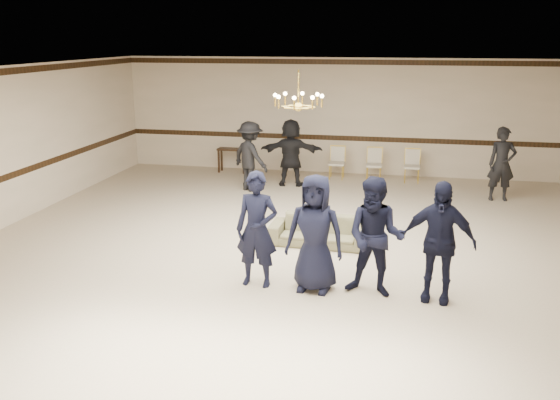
{
  "coord_description": "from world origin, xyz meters",
  "views": [
    {
      "loc": [
        1.8,
        -9.37,
        3.78
      ],
      "look_at": [
        -0.02,
        -0.5,
        1.24
      ],
      "focal_mm": 37.78,
      "sensor_mm": 36.0,
      "label": 1
    }
  ],
  "objects_px": {
    "boy_c": "(375,237)",
    "banquet_chair_left": "(337,163)",
    "adult_left": "(250,156)",
    "adult_mid": "(291,152)",
    "boy_a": "(257,230)",
    "adult_right": "(502,164)",
    "banquet_chair_mid": "(374,165)",
    "chandelier": "(298,88)",
    "boy_b": "(315,233)",
    "boy_d": "(438,241)",
    "settee": "(319,231)",
    "console_table": "(232,160)",
    "banquet_chair_right": "(412,166)"
  },
  "relations": [
    {
      "from": "adult_left",
      "to": "adult_mid",
      "type": "xyz_separation_m",
      "value": [
        0.9,
        0.7,
        0.0
      ]
    },
    {
      "from": "boy_d",
      "to": "banquet_chair_left",
      "type": "xyz_separation_m",
      "value": [
        -2.27,
        7.32,
        -0.47
      ]
    },
    {
      "from": "boy_a",
      "to": "boy_d",
      "type": "distance_m",
      "value": 2.7
    },
    {
      "from": "banquet_chair_mid",
      "to": "settee",
      "type": "bearing_deg",
      "value": -100.99
    },
    {
      "from": "chandelier",
      "to": "settee",
      "type": "relative_size",
      "value": 0.52
    },
    {
      "from": "chandelier",
      "to": "boy_b",
      "type": "distance_m",
      "value": 2.91
    },
    {
      "from": "chandelier",
      "to": "boy_b",
      "type": "xyz_separation_m",
      "value": [
        0.63,
        -2.05,
        -1.97
      ]
    },
    {
      "from": "banquet_chair_left",
      "to": "boy_b",
      "type": "bearing_deg",
      "value": -87.64
    },
    {
      "from": "chandelier",
      "to": "boy_a",
      "type": "height_order",
      "value": "chandelier"
    },
    {
      "from": "boy_c",
      "to": "boy_d",
      "type": "relative_size",
      "value": 1.0
    },
    {
      "from": "adult_right",
      "to": "banquet_chair_mid",
      "type": "distance_m",
      "value": 3.35
    },
    {
      "from": "banquet_chair_mid",
      "to": "adult_left",
      "type": "bearing_deg",
      "value": -153.6
    },
    {
      "from": "boy_c",
      "to": "banquet_chair_left",
      "type": "distance_m",
      "value": 7.46
    },
    {
      "from": "banquet_chair_mid",
      "to": "boy_b",
      "type": "bearing_deg",
      "value": -97.18
    },
    {
      "from": "boy_c",
      "to": "banquet_chair_mid",
      "type": "height_order",
      "value": "boy_c"
    },
    {
      "from": "boy_c",
      "to": "banquet_chair_left",
      "type": "relative_size",
      "value": 2.1
    },
    {
      "from": "boy_a",
      "to": "adult_right",
      "type": "xyz_separation_m",
      "value": [
        4.45,
        5.93,
        -0.04
      ]
    },
    {
      "from": "banquet_chair_mid",
      "to": "banquet_chair_right",
      "type": "bearing_deg",
      "value": -3.01
    },
    {
      "from": "settee",
      "to": "console_table",
      "type": "xyz_separation_m",
      "value": [
        -3.26,
        5.5,
        0.08
      ]
    },
    {
      "from": "adult_mid",
      "to": "banquet_chair_left",
      "type": "height_order",
      "value": "adult_mid"
    },
    {
      "from": "adult_right",
      "to": "banquet_chair_mid",
      "type": "xyz_separation_m",
      "value": [
        -3.01,
        1.38,
        -0.44
      ]
    },
    {
      "from": "boy_a",
      "to": "adult_right",
      "type": "relative_size",
      "value": 1.04
    },
    {
      "from": "chandelier",
      "to": "banquet_chair_left",
      "type": "distance_m",
      "value": 5.81
    },
    {
      "from": "boy_c",
      "to": "adult_mid",
      "type": "bearing_deg",
      "value": 121.06
    },
    {
      "from": "boy_a",
      "to": "banquet_chair_right",
      "type": "bearing_deg",
      "value": 74.88
    },
    {
      "from": "adult_right",
      "to": "boy_b",
      "type": "bearing_deg",
      "value": -127.52
    },
    {
      "from": "adult_mid",
      "to": "banquet_chair_mid",
      "type": "bearing_deg",
      "value": -159.91
    },
    {
      "from": "boy_a",
      "to": "banquet_chair_left",
      "type": "bearing_deg",
      "value": 89.89
    },
    {
      "from": "banquet_chair_right",
      "to": "console_table",
      "type": "bearing_deg",
      "value": 179.05
    },
    {
      "from": "adult_mid",
      "to": "adult_right",
      "type": "distance_m",
      "value": 5.12
    },
    {
      "from": "boy_d",
      "to": "adult_mid",
      "type": "xyz_separation_m",
      "value": [
        -3.35,
        6.33,
        -0.04
      ]
    },
    {
      "from": "boy_b",
      "to": "adult_right",
      "type": "relative_size",
      "value": 1.04
    },
    {
      "from": "chandelier",
      "to": "adult_mid",
      "type": "bearing_deg",
      "value": 102.2
    },
    {
      "from": "chandelier",
      "to": "adult_left",
      "type": "bearing_deg",
      "value": 117.01
    },
    {
      "from": "settee",
      "to": "adult_mid",
      "type": "height_order",
      "value": "adult_mid"
    },
    {
      "from": "boy_d",
      "to": "banquet_chair_mid",
      "type": "distance_m",
      "value": 7.44
    },
    {
      "from": "boy_d",
      "to": "console_table",
      "type": "distance_m",
      "value": 9.19
    },
    {
      "from": "boy_c",
      "to": "banquet_chair_right",
      "type": "bearing_deg",
      "value": 94.95
    },
    {
      "from": "boy_d",
      "to": "adult_right",
      "type": "bearing_deg",
      "value": 82.42
    },
    {
      "from": "adult_left",
      "to": "boy_a",
      "type": "bearing_deg",
      "value": 140.49
    },
    {
      "from": "chandelier",
      "to": "boy_a",
      "type": "distance_m",
      "value": 2.86
    },
    {
      "from": "settee",
      "to": "banquet_chair_right",
      "type": "bearing_deg",
      "value": 74.21
    },
    {
      "from": "boy_b",
      "to": "banquet_chair_mid",
      "type": "distance_m",
      "value": 7.35
    },
    {
      "from": "boy_a",
      "to": "banquet_chair_mid",
      "type": "height_order",
      "value": "boy_a"
    },
    {
      "from": "banquet_chair_right",
      "to": "adult_right",
      "type": "bearing_deg",
      "value": -33.12
    },
    {
      "from": "boy_b",
      "to": "boy_d",
      "type": "relative_size",
      "value": 1.0
    },
    {
      "from": "adult_left",
      "to": "console_table",
      "type": "height_order",
      "value": "adult_left"
    },
    {
      "from": "boy_a",
      "to": "adult_left",
      "type": "bearing_deg",
      "value": 108.69
    },
    {
      "from": "boy_b",
      "to": "boy_c",
      "type": "xyz_separation_m",
      "value": [
        0.9,
        0.0,
        0.0
      ]
    },
    {
      "from": "boy_c",
      "to": "adult_right",
      "type": "relative_size",
      "value": 1.04
    }
  ]
}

